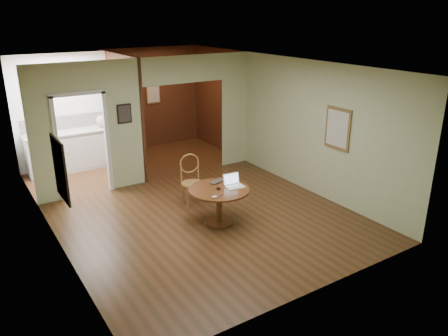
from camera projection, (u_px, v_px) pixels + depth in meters
floor at (213, 222)px, 7.86m from camera, size 5.00×5.00×0.00m
room_shell at (121, 122)px, 9.64m from camera, size 5.20×7.50×5.00m
dining_table at (219, 198)px, 7.67m from camera, size 1.07×1.07×0.67m
chair at (191, 177)px, 8.42m from camera, size 0.50×0.50×1.01m
open_laptop at (233, 183)px, 7.71m from camera, size 0.33×0.30×0.22m
closed_laptop at (219, 182)px, 7.89m from camera, size 0.37×0.31×0.03m
mouse at (215, 197)px, 7.22m from camera, size 0.10×0.06×0.04m
wine_glass at (219, 187)px, 7.57m from camera, size 0.09×0.09×0.10m
pen at (221, 196)px, 7.31m from camera, size 0.12×0.07×0.01m
kitchen_cabinet at (72, 151)px, 10.34m from camera, size 2.06×0.60×0.94m
grocery_bag at (102, 121)px, 10.54m from camera, size 0.32×0.28×0.30m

